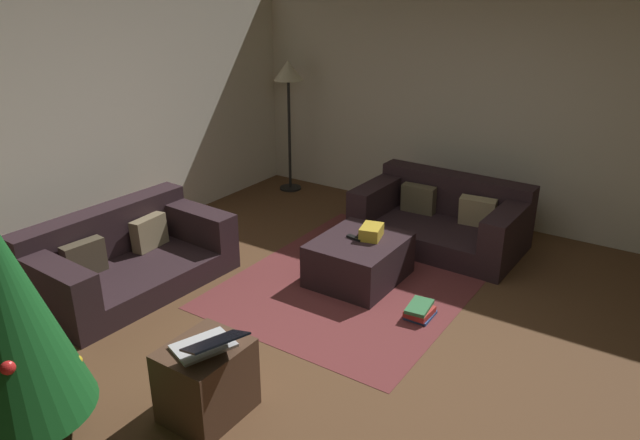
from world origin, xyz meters
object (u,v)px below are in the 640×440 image
gift_box (371,232)px  book_stack (420,311)px  christmas_tree (0,308)px  tv_remote (355,238)px  ottoman (359,260)px  side_table (207,381)px  laptop (208,344)px  couch_left (125,258)px  corner_lamp (288,81)px  couch_right (443,218)px

gift_box → book_stack: bearing=-119.7°
christmas_tree → tv_remote: bearing=-11.2°
tv_remote → book_stack: tv_remote is taller
ottoman → side_table: (-2.10, -0.12, 0.05)m
tv_remote → side_table: side_table is taller
gift_box → laptop: size_ratio=0.49×
ottoman → book_stack: 0.82m
tv_remote → christmas_tree: size_ratio=0.09×
couch_left → tv_remote: bearing=129.2°
ottoman → corner_lamp: bearing=50.3°
couch_left → gift_box: size_ratio=7.08×
couch_right → side_table: bearing=88.2°
laptop → tv_remote: bearing=6.1°
couch_right → ottoman: 1.25m
gift_box → book_stack: size_ratio=0.82×
laptop → corner_lamp: (3.81, 2.21, 0.86)m
couch_right → corner_lamp: (0.48, 2.33, 1.14)m
couch_left → gift_box: bearing=129.8°
couch_left → gift_box: (1.34, -1.77, 0.20)m
christmas_tree → book_stack: 3.05m
christmas_tree → corner_lamp: size_ratio=1.02×
ottoman → book_stack: (-0.29, -0.75, -0.14)m
tv_remote → christmas_tree: (-2.87, 0.57, 0.50)m
laptop → corner_lamp: size_ratio=0.31×
book_stack → corner_lamp: corner_lamp is taller
ottoman → laptop: size_ratio=1.69×
couch_right → tv_remote: bearing=75.5°
book_stack → laptop: bearing=162.7°
couch_right → laptop: laptop is taller
christmas_tree → book_stack: size_ratio=5.58×
couch_left → couch_right: bearing=143.3°
tv_remote → book_stack: (-0.28, -0.80, -0.36)m
couch_left → book_stack: 2.65m
couch_left → book_stack: (0.95, -2.46, -0.20)m
couch_right → laptop: 3.35m
couch_left → christmas_tree: (-1.64, -1.10, 0.66)m
tv_remote → gift_box: bearing=-34.5°
couch_left → christmas_tree: size_ratio=1.05×
corner_lamp → couch_right: bearing=-101.5°
gift_box → christmas_tree: (-2.98, 0.68, 0.46)m
gift_box → tv_remote: 0.16m
couch_left → laptop: 2.10m
couch_right → christmas_tree: bearing=78.7°
couch_right → christmas_tree: (-4.09, 0.91, 0.65)m
tv_remote → side_table: (-2.09, -0.17, -0.16)m
couch_right → corner_lamp: 2.64m
couch_left → book_stack: couch_left is taller
couch_left → side_table: (-0.86, -1.83, -0.01)m
gift_box → tv_remote: size_ratio=1.56×
couch_left → couch_right: size_ratio=1.05×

